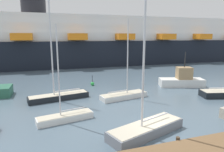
# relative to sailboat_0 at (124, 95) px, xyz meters

# --- Properties ---
(ground_plane) EXTENTS (600.00, 600.00, 0.00)m
(ground_plane) POSITION_rel_sailboat_0_xyz_m (-0.64, -8.35, -0.42)
(ground_plane) COLOR slate
(sailboat_0) EXTENTS (5.54, 2.39, 8.68)m
(sailboat_0) POSITION_rel_sailboat_0_xyz_m (0.00, 0.00, 0.00)
(sailboat_0) COLOR white
(sailboat_0) RESTS_ON ground_plane
(sailboat_1) EXTENTS (6.58, 2.57, 10.61)m
(sailboat_1) POSITION_rel_sailboat_0_xyz_m (-6.95, 1.76, 0.11)
(sailboat_1) COLOR black
(sailboat_1) RESTS_ON ground_plane
(sailboat_3) EXTENTS (4.68, 1.98, 7.76)m
(sailboat_3) POSITION_rel_sailboat_0_xyz_m (-6.82, -4.22, -0.03)
(sailboat_3) COLOR white
(sailboat_3) RESTS_ON ground_plane
(sailboat_4) EXTENTS (6.26, 3.60, 11.84)m
(sailboat_4) POSITION_rel_sailboat_0_xyz_m (-1.56, -8.37, 0.13)
(sailboat_4) COLOR gray
(sailboat_4) RESTS_ON ground_plane
(fishing_boat_2) EXTENTS (6.23, 3.70, 4.73)m
(fishing_boat_2) POSITION_rel_sailboat_0_xyz_m (9.64, 2.64, 0.48)
(fishing_boat_2) COLOR white
(fishing_boat_2) RESTS_ON ground_plane
(channel_buoy_1) EXTENTS (0.52, 0.52, 1.43)m
(channel_buoy_1) POSITION_rel_sailboat_0_xyz_m (-2.07, 6.87, -0.14)
(channel_buoy_1) COLOR green
(channel_buoy_1) RESTS_ON ground_plane
(cruise_ship) EXTENTS (104.73, 16.48, 16.65)m
(cruise_ship) POSITION_rel_sailboat_0_xyz_m (8.59, 29.66, 4.85)
(cruise_ship) COLOR black
(cruise_ship) RESTS_ON ground_plane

